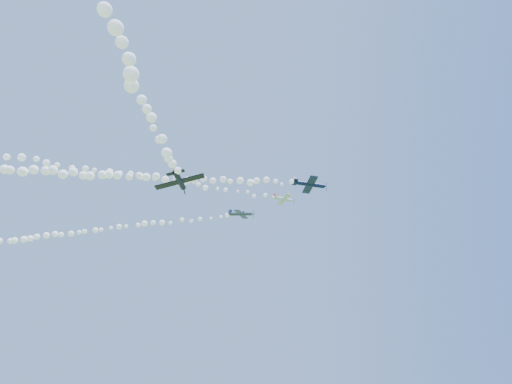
{
  "coord_description": "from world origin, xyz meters",
  "views": [
    {
      "loc": [
        -0.96,
        -94.61,
        6.27
      ],
      "look_at": [
        1.44,
        -7.09,
        46.2
      ],
      "focal_mm": 30.0,
      "sensor_mm": 36.0,
      "label": 1
    }
  ],
  "objects_px": {
    "plane_navy": "(310,184)",
    "plane_grey": "(241,214)",
    "plane_white": "(284,199)",
    "plane_black": "(180,181)"
  },
  "relations": [
    {
      "from": "plane_navy",
      "to": "plane_black",
      "type": "height_order",
      "value": "plane_navy"
    },
    {
      "from": "plane_white",
      "to": "plane_navy",
      "type": "bearing_deg",
      "value": -98.04
    },
    {
      "from": "plane_white",
      "to": "plane_grey",
      "type": "relative_size",
      "value": 0.96
    },
    {
      "from": "plane_white",
      "to": "plane_grey",
      "type": "height_order",
      "value": "plane_white"
    },
    {
      "from": "plane_navy",
      "to": "plane_grey",
      "type": "height_order",
      "value": "plane_navy"
    },
    {
      "from": "plane_white",
      "to": "plane_navy",
      "type": "relative_size",
      "value": 0.77
    },
    {
      "from": "plane_white",
      "to": "plane_black",
      "type": "relative_size",
      "value": 0.86
    },
    {
      "from": "plane_grey",
      "to": "plane_black",
      "type": "distance_m",
      "value": 35.76
    },
    {
      "from": "plane_navy",
      "to": "plane_white",
      "type": "bearing_deg",
      "value": 96.95
    },
    {
      "from": "plane_grey",
      "to": "plane_black",
      "type": "relative_size",
      "value": 0.9
    }
  ]
}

